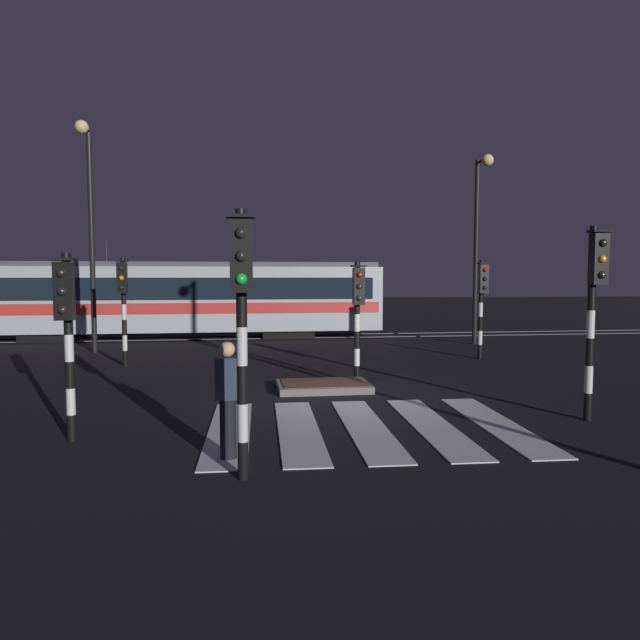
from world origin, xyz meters
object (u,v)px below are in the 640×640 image
traffic_light_median_centre (358,304)px  street_lamp_trackside_right (479,227)px  traffic_light_corner_far_left (123,295)px  traffic_light_corner_near_right (595,293)px  street_lamp_trackside_left (89,212)px  traffic_light_corner_far_right (482,294)px  pedestrian_waiting_at_kerb (228,399)px  traffic_light_kerb_mid_left (242,303)px  tram (173,298)px  traffic_light_corner_near_left (66,318)px

traffic_light_median_centre → street_lamp_trackside_right: street_lamp_trackside_right is taller
traffic_light_median_centre → traffic_light_corner_far_left: size_ratio=0.94×
traffic_light_corner_far_left → traffic_light_corner_near_right: bearing=-39.4°
traffic_light_corner_near_right → street_lamp_trackside_left: bearing=135.4°
traffic_light_corner_near_right → traffic_light_median_centre: traffic_light_corner_near_right is taller
traffic_light_corner_far_right → pedestrian_waiting_at_kerb: traffic_light_corner_far_right is taller
traffic_light_kerb_mid_left → tram: (-2.82, 18.00, -0.55)m
traffic_light_corner_near_right → street_lamp_trackside_left: street_lamp_trackside_left is taller
traffic_light_kerb_mid_left → tram: size_ratio=0.19×
traffic_light_corner_far_right → traffic_light_corner_near_left: size_ratio=1.05×
traffic_light_corner_near_right → traffic_light_kerb_mid_left: (-6.29, -2.25, -0.04)m
traffic_light_corner_near_left → traffic_light_median_centre: bearing=38.4°
traffic_light_corner_far_right → traffic_light_corner_far_left: bearing=180.0°
traffic_light_corner_far_right → street_lamp_trackside_right: size_ratio=0.44×
traffic_light_kerb_mid_left → street_lamp_trackside_left: street_lamp_trackside_left is taller
traffic_light_corner_near_right → traffic_light_corner_far_left: 12.50m
traffic_light_median_centre → traffic_light_corner_near_left: (-5.56, -4.41, 0.01)m
traffic_light_corner_near_right → pedestrian_waiting_at_kerb: bearing=-168.6°
traffic_light_corner_far_left → street_lamp_trackside_right: 13.23m
street_lamp_trackside_right → pedestrian_waiting_at_kerb: street_lamp_trackside_right is taller
traffic_light_corner_far_right → pedestrian_waiting_at_kerb: size_ratio=1.85×
traffic_light_kerb_mid_left → pedestrian_waiting_at_kerb: 1.72m
traffic_light_corner_near_right → traffic_light_corner_near_left: 9.00m
traffic_light_corner_near_left → street_lamp_trackside_left: (-2.31, 11.25, 2.85)m
street_lamp_trackside_left → pedestrian_waiting_at_kerb: 13.91m
traffic_light_median_centre → traffic_light_corner_near_left: traffic_light_corner_near_left is taller
traffic_light_median_centre → traffic_light_corner_near_right: bearing=-51.3°
traffic_light_corner_near_right → street_lamp_trackside_left: 16.06m
traffic_light_median_centre → street_lamp_trackside_left: street_lamp_trackside_left is taller
traffic_light_corner_near_left → traffic_light_corner_near_right: bearing=0.7°
traffic_light_kerb_mid_left → street_lamp_trackside_right: 16.78m
traffic_light_corner_far_left → pedestrian_waiting_at_kerb: 9.84m
traffic_light_corner_near_right → traffic_light_median_centre: bearing=128.7°
traffic_light_median_centre → tram: size_ratio=0.17×
traffic_light_corner_near_right → traffic_light_kerb_mid_left: bearing=-160.3°
traffic_light_corner_far_right → traffic_light_kerb_mid_left: 12.72m
traffic_light_median_centre → traffic_light_corner_near_left: 7.09m
traffic_light_corner_near_right → traffic_light_median_centre: size_ratio=1.18×
pedestrian_waiting_at_kerb → traffic_light_corner_far_left: bearing=108.9°
street_lamp_trackside_left → pedestrian_waiting_at_kerb: street_lamp_trackside_left is taller
street_lamp_trackside_left → street_lamp_trackside_right: bearing=2.2°
traffic_light_median_centre → pedestrian_waiting_at_kerb: bearing=-118.6°
traffic_light_corner_far_left → traffic_light_kerb_mid_left: (3.37, -10.18, 0.19)m
street_lamp_trackside_left → pedestrian_waiting_at_kerb: size_ratio=4.50×
street_lamp_trackside_left → tram: 5.96m
traffic_light_median_centre → traffic_light_corner_far_right: bearing=37.3°
traffic_light_corner_far_left → street_lamp_trackside_right: street_lamp_trackside_right is taller
traffic_light_median_centre → traffic_light_corner_far_right: traffic_light_corner_far_right is taller
traffic_light_median_centre → traffic_light_corner_far_left: 7.21m
traffic_light_corner_far_right → tram: 13.05m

